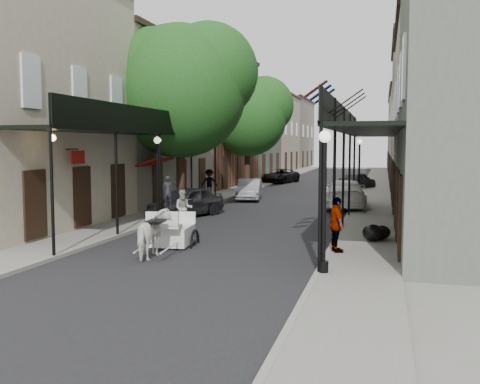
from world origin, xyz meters
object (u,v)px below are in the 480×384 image
Objects in this scene: carriage at (175,217)px; car_left_near at (186,202)px; pedestrian_walking at (184,208)px; pedestrian_sidewalk_right at (337,225)px; lamppost_right_far at (359,168)px; car_left_mid at (249,190)px; tree_near at (188,86)px; lamppost_right_near at (324,199)px; lamppost_left at (158,177)px; car_left_far at (280,176)px; tree_far at (252,114)px; car_right_far at (357,181)px; pedestrian_sidewalk_left at (209,182)px; horse at (155,234)px; car_right_near at (345,194)px.

carriage is 7.21m from car_left_near.
pedestrian_sidewalk_right is (6.75, -4.32, 0.19)m from pedestrian_walking.
carriage is at bearing -108.20° from lamppost_right_far.
car_left_near is at bearing -106.60° from car_left_mid.
tree_near reaches higher than car_left_mid.
lamppost_right_far is (0.00, 20.00, 0.00)m from lamppost_right_near.
car_left_far is (0.50, 26.37, -1.40)m from lamppost_left.
lamppost_right_far is (8.35, -6.18, -3.79)m from tree_far.
lamppost_right_far is 2.34× the size of pedestrian_walking.
car_right_far is (7.70, 20.71, -1.35)m from lamppost_left.
lamppost_right_near is 28.74m from car_right_far.
pedestrian_sidewalk_right is (8.30, -5.23, -1.07)m from lamppost_left.
lamppost_left is 2.12× the size of pedestrian_sidewalk_left.
pedestrian_sidewalk_right is (0.10, 2.77, -1.07)m from lamppost_right_near.
horse reaches higher than car_left_near.
lamppost_right_far is 6.97m from car_left_mid.
pedestrian_walking is at bearing -84.93° from tree_far.
lamppost_right_near is 2.12× the size of pedestrian_sidewalk_left.
lamppost_right_far is 0.69× the size of car_right_near.
car_left_far is at bearing -73.61° from car_right_near.
tree_far is at bearing 107.68° from lamppost_right_near.
car_left_near reaches higher than car_right_far.
carriage reaches higher than car_left_near.
lamppost_right_far is 4.58m from car_right_near.
pedestrian_walking is (-1.16, 3.80, -0.17)m from carriage.
car_left_near is 1.05× the size of car_right_far.
car_left_far is (-2.21, 31.08, -0.31)m from carriage.
tree_far is at bearing 113.03° from car_left_near.
lamppost_right_near and lamppost_left have the same top height.
lamppost_right_far is at bearing 44.90° from pedestrian_walking.
car_right_near is (-0.54, 15.63, -1.26)m from lamppost_right_near.
tree_near is 2.60× the size of lamppost_right_near.
lamppost_right_near reaches higher than car_left_mid.
car_left_near is at bearing -128.00° from lamppost_right_far.
tree_far is at bearing 143.49° from lamppost_right_far.
pedestrian_sidewalk_right is 0.43× the size of car_left_mid.
lamppost_left reaches higher than car_right_far.
pedestrian_sidewalk_left is 0.32× the size of car_right_near.
pedestrian_sidewalk_right reaches higher than car_left_near.
tree_near is 2.60× the size of lamppost_left.
carriage is at bearing -90.92° from pedestrian_walking.
car_right_far is at bearing -94.69° from car_right_near.
horse is 0.41× the size of car_left_near.
lamppost_right_near is 5.50m from horse.
tree_near is 2.36× the size of car_right_far.
tree_near is at bearing -77.42° from car_left_far.
tree_near reaches higher than horse.
pedestrian_walking reaches higher than car_left_mid.
horse is at bearing 102.45° from car_right_far.
tree_near reaches higher than car_right_near.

